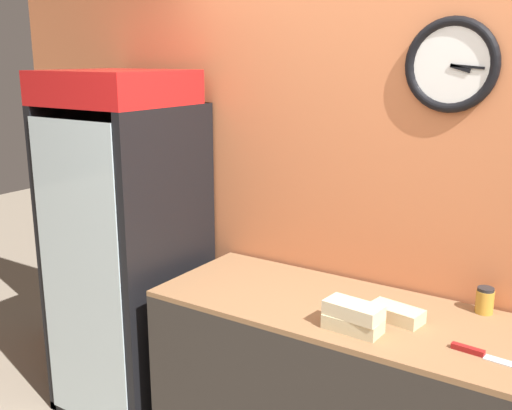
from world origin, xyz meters
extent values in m
cube|color=#D17547|center=(0.00, 1.30, 1.35)|extent=(5.20, 0.06, 2.70)
torus|color=black|center=(0.24, 1.25, 1.99)|extent=(0.41, 0.04, 0.41)
cylinder|color=white|center=(0.24, 1.25, 1.99)|extent=(0.34, 0.01, 0.34)
cube|color=black|center=(0.28, 1.24, 1.98)|extent=(0.09, 0.01, 0.04)
cube|color=black|center=(0.31, 1.24, 1.98)|extent=(0.14, 0.01, 0.02)
cube|color=#332D28|center=(0.00, 0.90, 0.45)|extent=(1.88, 0.70, 0.90)
cube|color=#8E6642|center=(0.00, 0.90, 0.91)|extent=(1.88, 0.70, 0.02)
cube|color=black|center=(-1.40, 1.23, 0.89)|extent=(0.70, 0.04, 1.77)
cube|color=black|center=(-1.73, 0.89, 0.89)|extent=(0.05, 0.71, 1.77)
cube|color=black|center=(-1.08, 0.89, 0.89)|extent=(0.05, 0.71, 1.77)
cube|color=black|center=(-1.40, 0.89, 0.03)|extent=(0.70, 0.71, 0.05)
cube|color=white|center=(-1.40, 1.20, 0.89)|extent=(0.60, 0.02, 1.67)
cube|color=silver|center=(-1.40, 0.53, 0.89)|extent=(0.60, 0.01, 1.67)
cube|color=red|center=(-1.40, 0.86, 1.86)|extent=(0.70, 0.64, 0.18)
cube|color=silver|center=(-1.40, 0.87, 0.50)|extent=(0.58, 0.59, 0.01)
cube|color=silver|center=(-1.40, 0.87, 0.90)|extent=(0.58, 0.59, 0.01)
cube|color=silver|center=(-1.40, 0.87, 1.30)|extent=(0.58, 0.59, 0.01)
cylinder|color=orange|center=(-1.64, 0.63, 1.36)|extent=(0.07, 0.07, 0.12)
cylinder|color=orange|center=(-1.64, 0.63, 1.45)|extent=(0.03, 0.03, 0.05)
cylinder|color=#72337F|center=(-1.29, 0.63, 0.99)|extent=(0.08, 0.08, 0.17)
cylinder|color=#72337F|center=(-1.29, 0.63, 1.11)|extent=(0.03, 0.03, 0.07)
cylinder|color=gold|center=(-1.57, 0.62, 0.97)|extent=(0.06, 0.06, 0.14)
cylinder|color=gold|center=(-1.57, 0.62, 1.07)|extent=(0.02, 0.02, 0.06)
cylinder|color=#2D6B38|center=(-1.45, 0.62, 1.37)|extent=(0.06, 0.06, 0.14)
cylinder|color=#2D6B38|center=(-1.45, 0.62, 1.47)|extent=(0.02, 0.02, 0.06)
cylinder|color=orange|center=(-1.23, 0.62, 1.38)|extent=(0.07, 0.07, 0.15)
cylinder|color=orange|center=(-1.23, 0.62, 1.49)|extent=(0.03, 0.03, 0.07)
cylinder|color=#72337F|center=(-1.35, 0.63, 0.56)|extent=(0.08, 0.08, 0.12)
cylinder|color=#72337F|center=(-1.35, 0.63, 0.65)|extent=(0.03, 0.03, 0.05)
cylinder|color=navy|center=(-1.60, 0.63, 0.58)|extent=(0.07, 0.07, 0.16)
cylinder|color=navy|center=(-1.60, 0.63, 0.70)|extent=(0.03, 0.03, 0.07)
cylinder|color=#B2BCCC|center=(-1.46, 0.62, 0.98)|extent=(0.06, 0.06, 0.14)
cylinder|color=#B2BCCC|center=(-1.46, 0.62, 1.08)|extent=(0.02, 0.02, 0.06)
cylinder|color=#B2231E|center=(-1.15, 0.62, 0.96)|extent=(0.06, 0.06, 0.11)
cylinder|color=#B2231E|center=(-1.15, 0.62, 1.04)|extent=(0.02, 0.02, 0.05)
cube|color=beige|center=(0.07, 0.70, 0.95)|extent=(0.24, 0.13, 0.06)
cube|color=beige|center=(0.07, 0.70, 1.01)|extent=(0.25, 0.14, 0.06)
cube|color=beige|center=(0.18, 0.90, 0.95)|extent=(0.24, 0.15, 0.06)
cube|color=maroon|center=(0.52, 0.78, 0.94)|extent=(0.13, 0.04, 0.02)
cylinder|color=gold|center=(0.48, 1.18, 0.98)|extent=(0.08, 0.08, 0.10)
cylinder|color=#262628|center=(0.48, 1.18, 1.03)|extent=(0.07, 0.07, 0.01)
camera|label=1|loc=(0.98, -1.42, 2.03)|focal=42.00mm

